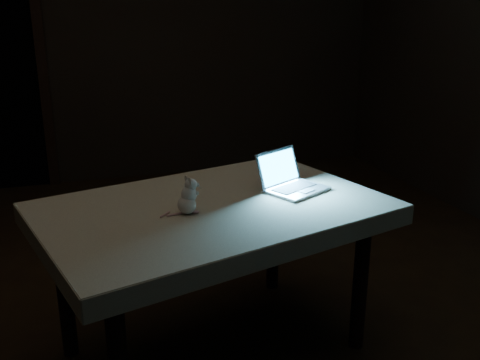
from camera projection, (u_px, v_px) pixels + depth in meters
name	position (u px, v px, depth m)	size (l,w,h in m)	color
floor	(190.00, 331.00, 2.47)	(5.00, 5.00, 0.00)	black
back_wall	(117.00, 24.00, 4.34)	(4.50, 0.04, 2.60)	black
table	(214.00, 280.00, 2.23)	(1.25, 0.80, 0.67)	black
tablecloth	(217.00, 211.00, 2.16)	(1.33, 0.88, 0.08)	beige
laptop	(298.00, 173.00, 2.25)	(0.24, 0.21, 0.17)	#ACADB1
plush_mouse	(186.00, 195.00, 2.01)	(0.10, 0.10, 0.14)	white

